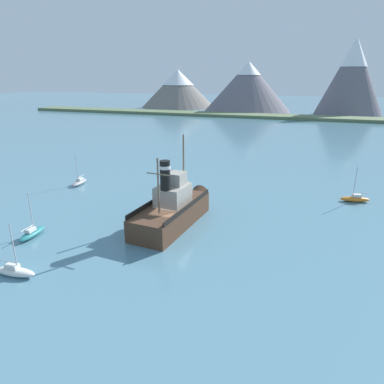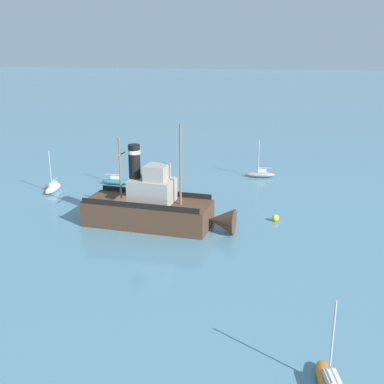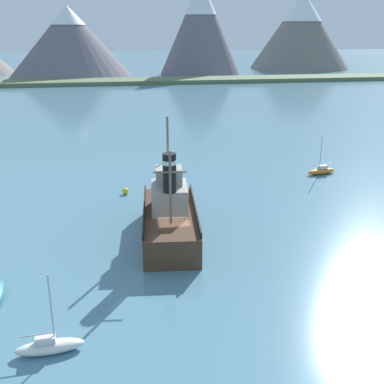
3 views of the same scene
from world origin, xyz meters
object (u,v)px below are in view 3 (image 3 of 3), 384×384
object	(u,v)px
old_tugboat	(170,215)
mooring_buoy	(125,191)
sailboat_orange	(321,171)
sailboat_white	(50,346)

from	to	relation	value
old_tugboat	mooring_buoy	size ratio (longest dim) A/B	21.81
sailboat_orange	sailboat_white	xyz separation A→B (m)	(-28.90, -29.72, 0.00)
sailboat_orange	mooring_buoy	world-z (taller)	sailboat_orange
sailboat_white	mooring_buoy	xyz separation A→B (m)	(4.96, 26.14, -0.09)
sailboat_orange	old_tugboat	bearing A→B (deg)	-143.83
sailboat_orange	mooring_buoy	size ratio (longest dim) A/B	7.31
old_tugboat	sailboat_orange	size ratio (longest dim) A/B	2.99
sailboat_white	mooring_buoy	world-z (taller)	sailboat_white
old_tugboat	sailboat_orange	bearing A→B (deg)	36.17
sailboat_orange	mooring_buoy	distance (m)	24.21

